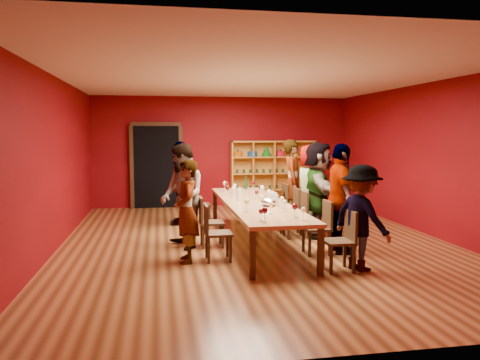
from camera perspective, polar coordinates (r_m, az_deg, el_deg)
name	(u,v)px	position (r m, az deg, el deg)	size (l,w,h in m)	color
room_shell	(255,161)	(8.52, 1.90, 2.31)	(7.10, 9.10, 3.04)	#5C3218
tasting_table	(255,205)	(8.61, 1.88, -3.03)	(1.10, 4.50, 0.75)	#B37B4A
doorway	(157,166)	(12.79, -10.13, 1.67)	(1.40, 0.17, 2.30)	black
shelving_unit	(273,170)	(13.07, 4.04, 1.22)	(2.40, 0.40, 1.80)	orange
chair_person_left_1	(213,230)	(7.41, -3.29, -6.06)	(0.42, 0.42, 0.89)	black
person_left_1	(187,211)	(7.32, -6.53, -3.81)	(0.58, 0.43, 1.60)	tan
chair_person_left_2	(207,219)	(8.30, -4.01, -4.79)	(0.42, 0.42, 0.89)	black
person_left_2	(182,196)	(8.20, -7.06, -1.94)	(0.89, 0.49, 1.84)	#45454A
chair_person_left_4	(197,202)	(10.42, -5.23, -2.64)	(0.42, 0.42, 0.89)	black
person_left_4	(181,183)	(10.35, -7.17, -0.37)	(1.07, 0.49, 1.83)	silver
chair_person_right_0	(344,237)	(7.05, 12.52, -6.81)	(0.42, 0.42, 0.89)	black
person_right_0	(361,218)	(7.10, 14.58, -4.45)	(1.00, 0.41, 1.55)	#141837
chair_person_right_1	(321,224)	(7.92, 9.87, -5.36)	(0.42, 0.42, 0.89)	black
person_right_1	(340,199)	(7.97, 12.15, -2.24)	(1.08, 0.49, 1.84)	silver
chair_person_right_2	(299,212)	(9.08, 7.22, -3.90)	(0.42, 0.42, 0.89)	black
person_right_2	(318,190)	(9.14, 9.50, -1.17)	(1.71, 0.49, 1.85)	silver
chair_person_right_3	(291,208)	(9.60, 6.26, -3.37)	(0.42, 0.42, 0.89)	black
person_right_3	(310,188)	(9.66, 8.50, -0.98)	(0.87, 0.47, 1.78)	#48484D
chair_person_right_4	(280,201)	(10.46, 4.90, -2.61)	(0.42, 0.42, 0.89)	black
person_right_4	(293,182)	(10.48, 6.43, -0.19)	(0.68, 0.50, 1.87)	#4B4B50
wine_glass_0	(295,207)	(7.07, 6.69, -3.32)	(0.08, 0.08, 0.21)	silver
wine_glass_1	(253,183)	(10.47, 1.56, -0.39)	(0.08, 0.08, 0.20)	silver
wine_glass_2	(261,212)	(6.76, 2.59, -3.89)	(0.07, 0.07, 0.18)	silver
wine_glass_3	(257,193)	(8.92, 2.04, -1.55)	(0.07, 0.07, 0.18)	silver
wine_glass_4	(235,186)	(9.80, -0.67, -0.78)	(0.08, 0.08, 0.20)	silver
wine_glass_5	(261,187)	(9.59, 2.52, -0.91)	(0.08, 0.08, 0.21)	silver
wine_glass_6	(233,189)	(9.35, -0.80, -1.13)	(0.08, 0.08, 0.20)	silver
wine_glass_7	(303,211)	(6.85, 7.72, -3.73)	(0.08, 0.08, 0.19)	silver
wine_glass_8	(282,200)	(7.90, 5.15, -2.40)	(0.08, 0.08, 0.20)	silver
wine_glass_9	(265,211)	(6.67, 3.04, -3.80)	(0.09, 0.09, 0.21)	silver
wine_glass_10	(227,184)	(10.14, -1.58, -0.53)	(0.09, 0.09, 0.21)	silver
wine_glass_11	(228,189)	(9.42, -1.52, -1.04)	(0.08, 0.08, 0.20)	silver
wine_glass_12	(225,184)	(10.28, -1.87, -0.46)	(0.08, 0.08, 0.21)	silver
wine_glass_13	(262,198)	(8.05, 2.68, -2.23)	(0.08, 0.08, 0.20)	silver
wine_glass_14	(262,188)	(9.35, 2.74, -1.02)	(0.09, 0.09, 0.22)	silver
wine_glass_15	(285,203)	(7.63, 5.47, -2.77)	(0.07, 0.07, 0.18)	silver
wine_glass_16	(271,205)	(7.37, 3.77, -3.02)	(0.08, 0.08, 0.19)	silver
wine_glass_17	(247,202)	(7.51, 0.85, -2.72)	(0.09, 0.09, 0.22)	silver
wine_glass_18	(272,194)	(8.47, 3.98, -1.76)	(0.09, 0.09, 0.22)	silver
wine_glass_19	(269,193)	(8.76, 3.57, -1.53)	(0.08, 0.08, 0.21)	silver
spittoon_bowl	(269,202)	(8.15, 3.55, -2.68)	(0.29, 0.29, 0.16)	silver
carafe_a	(239,195)	(8.79, -0.11, -1.78)	(0.12, 0.12, 0.24)	silver
carafe_b	(276,200)	(8.11, 4.39, -2.44)	(0.10, 0.10, 0.24)	silver
wine_bottle	(246,184)	(10.53, 0.70, -0.52)	(0.07, 0.07, 0.30)	#133617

